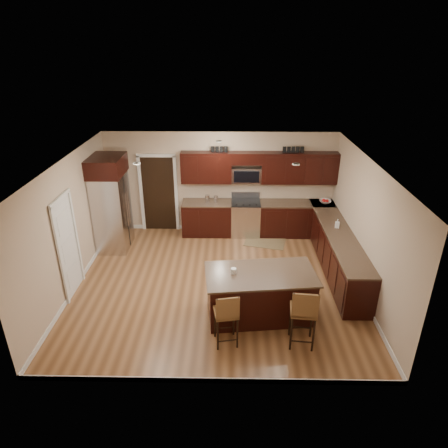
{
  "coord_description": "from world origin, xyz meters",
  "views": [
    {
      "loc": [
        0.28,
        -7.28,
        4.82
      ],
      "look_at": [
        0.14,
        0.4,
        1.24
      ],
      "focal_mm": 32.0,
      "sensor_mm": 36.0,
      "label": 1
    }
  ],
  "objects_px": {
    "stool_right": "(304,312)",
    "refrigerator": "(111,203)",
    "range": "(245,218)",
    "stool_left": "(227,314)",
    "island": "(260,296)"
  },
  "relations": [
    {
      "from": "range",
      "to": "stool_left",
      "type": "relative_size",
      "value": 1.06
    },
    {
      "from": "stool_left",
      "to": "refrigerator",
      "type": "xyz_separation_m",
      "value": [
        -2.85,
        3.53,
        0.55
      ]
    },
    {
      "from": "stool_left",
      "to": "refrigerator",
      "type": "height_order",
      "value": "refrigerator"
    },
    {
      "from": "island",
      "to": "stool_left",
      "type": "bearing_deg",
      "value": -132.66
    },
    {
      "from": "stool_left",
      "to": "range",
      "type": "bearing_deg",
      "value": 73.66
    },
    {
      "from": "stool_right",
      "to": "island",
      "type": "bearing_deg",
      "value": 133.28
    },
    {
      "from": "stool_left",
      "to": "stool_right",
      "type": "xyz_separation_m",
      "value": [
        1.28,
        -0.01,
        0.07
      ]
    },
    {
      "from": "island",
      "to": "refrigerator",
      "type": "height_order",
      "value": "refrigerator"
    },
    {
      "from": "island",
      "to": "stool_right",
      "type": "height_order",
      "value": "stool_right"
    },
    {
      "from": "stool_right",
      "to": "refrigerator",
      "type": "relative_size",
      "value": 0.49
    },
    {
      "from": "stool_left",
      "to": "refrigerator",
      "type": "bearing_deg",
      "value": 118.53
    },
    {
      "from": "island",
      "to": "refrigerator",
      "type": "relative_size",
      "value": 0.91
    },
    {
      "from": "stool_left",
      "to": "island",
      "type": "bearing_deg",
      "value": 43.36
    },
    {
      "from": "range",
      "to": "island",
      "type": "distance_m",
      "value": 3.49
    },
    {
      "from": "range",
      "to": "refrigerator",
      "type": "height_order",
      "value": "refrigerator"
    }
  ]
}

